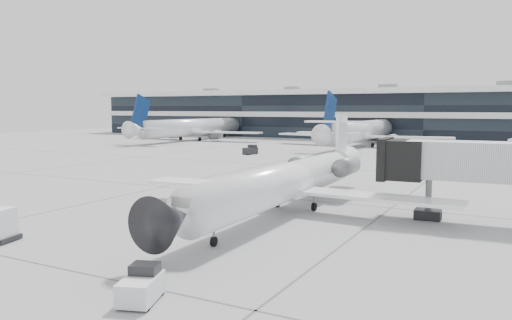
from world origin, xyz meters
The scene contains 9 objects.
ground centered at (0.00, 0.00, 0.00)m, with size 220.00×220.00×0.00m, color #99999C.
terminal centered at (0.00, 82.00, 5.00)m, with size 170.00×22.00×10.00m, color black.
bg_jet_left centered at (-45.00, 55.00, 0.00)m, with size 32.00×40.00×9.60m, color white, non-canonical shape.
bg_jet_center centered at (-8.00, 55.00, 0.00)m, with size 32.00×40.00×9.60m, color white, non-canonical shape.
regional_jet centered at (4.26, -4.46, 2.17)m, with size 22.04×27.40×6.34m.
ramp_worker centered at (0.11, -13.42, 1.00)m, with size 0.73×0.48×2.01m, color #CADA17.
baggage_tug centered at (5.98, -21.18, 0.57)m, with size 1.78×2.28×1.27m.
traffic_cone centered at (-1.02, 13.72, 0.25)m, with size 0.45×0.45×0.53m.
far_tug centered at (-18.15, 31.02, 0.64)m, with size 1.68×2.42×1.42m.
Camera 1 is at (17.77, -34.52, 6.93)m, focal length 35.00 mm.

